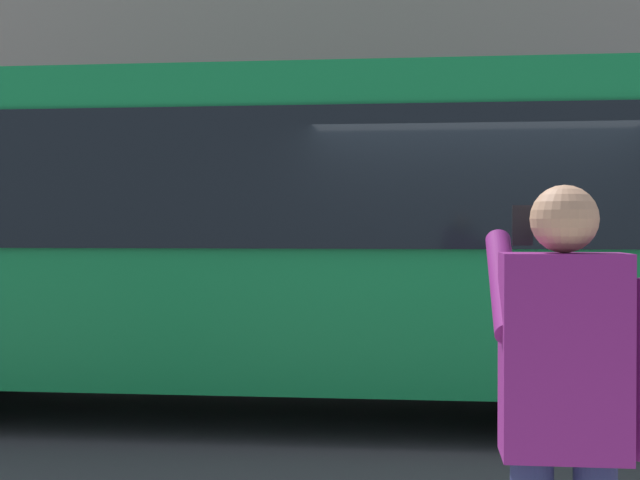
{
  "coord_description": "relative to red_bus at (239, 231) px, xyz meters",
  "views": [
    {
      "loc": [
        0.41,
        7.63,
        1.71
      ],
      "look_at": [
        1.3,
        -0.21,
        1.6
      ],
      "focal_mm": 50.92,
      "sensor_mm": 36.0,
      "label": 1
    }
  ],
  "objects": [
    {
      "name": "pedestrian_photographer",
      "position": [
        -2.13,
        5.16,
        -0.54
      ],
      "size": [
        0.53,
        0.52,
        1.7
      ],
      "color": "#1E2347",
      "rests_on": "sidewalk_curb"
    },
    {
      "name": "ground_plane",
      "position": [
        -2.08,
        0.52,
        -1.68
      ],
      "size": [
        60.0,
        60.0,
        0.0
      ],
      "primitive_type": "plane",
      "color": "#38383A"
    },
    {
      "name": "red_bus",
      "position": [
        0.0,
        0.0,
        0.0
      ],
      "size": [
        9.05,
        2.54,
        3.08
      ],
      "color": "#0F7238",
      "rests_on": "ground_plane"
    }
  ]
}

